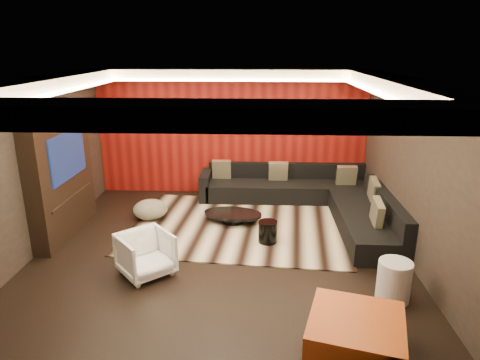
{
  "coord_description": "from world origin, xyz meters",
  "views": [
    {
      "loc": [
        0.62,
        -6.43,
        3.28
      ],
      "look_at": [
        0.3,
        0.6,
        1.05
      ],
      "focal_mm": 32.0,
      "sensor_mm": 36.0,
      "label": 1
    }
  ],
  "objects_px": {
    "drum_stool": "(268,232)",
    "sectional_sofa": "(313,199)",
    "coffee_table": "(233,217)",
    "white_side_table": "(394,281)",
    "orange_ottoman": "(355,336)",
    "armchair": "(146,254)"
  },
  "relations": [
    {
      "from": "drum_stool",
      "to": "sectional_sofa",
      "type": "distance_m",
      "value": 1.81
    },
    {
      "from": "coffee_table",
      "to": "white_side_table",
      "type": "xyz_separation_m",
      "value": [
        2.31,
        -2.5,
        0.16
      ]
    },
    {
      "from": "orange_ottoman",
      "to": "sectional_sofa",
      "type": "relative_size",
      "value": 0.28
    },
    {
      "from": "white_side_table",
      "to": "orange_ottoman",
      "type": "bearing_deg",
      "value": -123.7
    },
    {
      "from": "white_side_table",
      "to": "sectional_sofa",
      "type": "height_order",
      "value": "sectional_sofa"
    },
    {
      "from": "coffee_table",
      "to": "sectional_sofa",
      "type": "distance_m",
      "value": 1.75
    },
    {
      "from": "drum_stool",
      "to": "sectional_sofa",
      "type": "height_order",
      "value": "sectional_sofa"
    },
    {
      "from": "coffee_table",
      "to": "orange_ottoman",
      "type": "xyz_separation_m",
      "value": [
        1.57,
        -3.6,
        0.11
      ]
    },
    {
      "from": "white_side_table",
      "to": "orange_ottoman",
      "type": "height_order",
      "value": "white_side_table"
    },
    {
      "from": "coffee_table",
      "to": "sectional_sofa",
      "type": "height_order",
      "value": "sectional_sofa"
    },
    {
      "from": "armchair",
      "to": "sectional_sofa",
      "type": "distance_m",
      "value": 3.85
    },
    {
      "from": "armchair",
      "to": "sectional_sofa",
      "type": "xyz_separation_m",
      "value": [
        2.76,
        2.69,
        -0.07
      ]
    },
    {
      "from": "coffee_table",
      "to": "sectional_sofa",
      "type": "xyz_separation_m",
      "value": [
        1.6,
        0.69,
        0.15
      ]
    },
    {
      "from": "orange_ottoman",
      "to": "armchair",
      "type": "height_order",
      "value": "armchair"
    },
    {
      "from": "orange_ottoman",
      "to": "armchair",
      "type": "xyz_separation_m",
      "value": [
        -2.74,
        1.6,
        0.1
      ]
    },
    {
      "from": "sectional_sofa",
      "to": "white_side_table",
      "type": "bearing_deg",
      "value": -77.42
    },
    {
      "from": "coffee_table",
      "to": "orange_ottoman",
      "type": "relative_size",
      "value": 1.11
    },
    {
      "from": "coffee_table",
      "to": "armchair",
      "type": "height_order",
      "value": "armchair"
    },
    {
      "from": "drum_stool",
      "to": "orange_ottoman",
      "type": "xyz_separation_m",
      "value": [
        0.92,
        -2.75,
        0.01
      ]
    },
    {
      "from": "coffee_table",
      "to": "white_side_table",
      "type": "height_order",
      "value": "white_side_table"
    },
    {
      "from": "white_side_table",
      "to": "sectional_sofa",
      "type": "bearing_deg",
      "value": 102.58
    },
    {
      "from": "orange_ottoman",
      "to": "sectional_sofa",
      "type": "bearing_deg",
      "value": 89.65
    }
  ]
}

